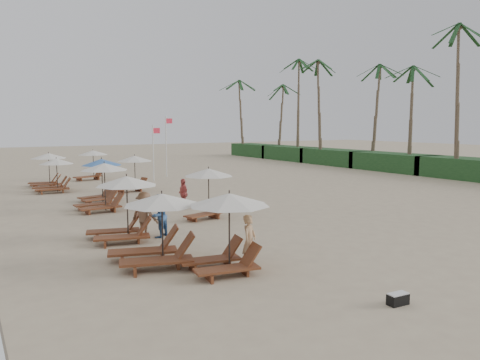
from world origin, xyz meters
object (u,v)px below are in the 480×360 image
inland_station_2 (91,163)px  lounger_station_6 (46,169)px  lounger_station_5 (53,176)px  beachgoer_mid_b (144,215)px  inland_station_1 (133,169)px  flag_pole_near (154,150)px  lounger_station_1 (154,231)px  lounger_station_3 (100,187)px  lounger_station_4 (99,179)px  lounger_station_2 (121,209)px  duffel_bag (398,299)px  inland_station_0 (207,186)px  lounger_station_0 (224,230)px  beachgoer_far_a (183,194)px  beachgoer_mid_a (159,216)px  beachgoer_near (249,241)px

inland_station_2 → lounger_station_6: bearing=-144.0°
lounger_station_5 → beachgoer_mid_b: bearing=-86.2°
inland_station_1 → beachgoer_mid_b: size_ratio=1.55×
lounger_station_5 → flag_pole_near: 7.83m
lounger_station_1 → lounger_station_3: (0.89, 9.61, 0.13)m
lounger_station_4 → lounger_station_3: bearing=-102.9°
lounger_station_5 → inland_station_2: size_ratio=0.89×
beachgoer_mid_b → lounger_station_2: bearing=57.9°
lounger_station_3 → beachgoer_mid_b: 6.21m
inland_station_1 → duffel_bag: size_ratio=5.06×
lounger_station_5 → inland_station_0: inland_station_0 is taller
lounger_station_4 → inland_station_1: (2.86, 2.93, 0.18)m
lounger_station_6 → duffel_bag: size_ratio=4.92×
lounger_station_0 → lounger_station_1: size_ratio=0.92×
lounger_station_1 → lounger_station_6: (0.03, 20.25, 0.19)m
beachgoer_mid_b → inland_station_0: bearing=-96.8°
lounger_station_2 → lounger_station_6: bearing=90.0°
lounger_station_3 → inland_station_2: (2.68, 13.21, 0.14)m
lounger_station_1 → beachgoer_far_a: 9.14m
lounger_station_3 → beachgoer_mid_a: (0.48, -6.48, -0.35)m
lounger_station_2 → beachgoer_near: lounger_station_2 is taller
lounger_station_5 → lounger_station_6: size_ratio=0.99×
flag_pole_near → inland_station_0: bearing=-101.5°
lounger_station_0 → lounger_station_1: 2.23m
lounger_station_0 → beachgoer_far_a: lounger_station_0 is taller
lounger_station_0 → lounger_station_6: bearing=93.7°
beachgoer_far_a → flag_pole_near: flag_pole_near is taller
inland_station_1 → duffel_bag: inland_station_1 is taller
inland_station_1 → beachgoer_far_a: bearing=-88.8°
lounger_station_4 → lounger_station_6: (-1.47, 7.95, -0.03)m
inland_station_0 → duffel_bag: size_ratio=4.98×
inland_station_1 → beachgoer_mid_b: 12.34m
lounger_station_1 → inland_station_0: size_ratio=1.07×
lounger_station_6 → beachgoer_near: (2.26, -21.98, -0.43)m
beachgoer_near → beachgoer_mid_b: size_ratio=0.92×
inland_station_0 → beachgoer_mid_b: bearing=-151.7°
lounger_station_6 → inland_station_1: 6.63m
beachgoer_mid_b → inland_station_1: bearing=-51.3°
lounger_station_1 → duffel_bag: 7.08m
lounger_station_6 → lounger_station_2: bearing=-90.0°
lounger_station_6 → beachgoer_far_a: size_ratio=1.68×
lounger_station_1 → beachgoer_far_a: (4.51, 7.94, -0.27)m
lounger_station_1 → flag_pole_near: size_ratio=0.67×
lounger_station_0 → duffel_bag: (2.28, -4.26, -1.08)m
lounger_station_2 → duffel_bag: bearing=-68.3°
beachgoer_mid_a → beachgoer_far_a: size_ratio=1.06×
lounger_station_0 → beachgoer_near: lounger_station_0 is taller
beachgoer_mid_a → inland_station_1: bearing=-140.4°
beachgoer_far_a → beachgoer_mid_a: bearing=-32.6°
lounger_station_1 → lounger_station_6: 20.25m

